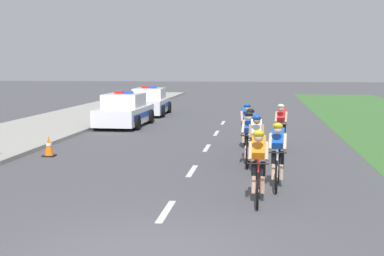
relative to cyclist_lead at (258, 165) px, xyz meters
The scene contains 13 objects.
sidewalk_slab 14.21m from the cyclist_lead, 131.48° to the left, with size 4.62×60.00×0.12m, color #A3A099.
kerb_edge 12.85m from the cyclist_lead, 124.00° to the left, with size 0.16×60.00×0.13m, color #9E9E99.
lane_markings_centre 5.50m from the cyclist_lead, 108.62° to the left, with size 0.14×21.60×0.01m.
cyclist_lead is the anchor object (origin of this frame).
cyclist_second 1.45m from the cyclist_lead, 73.04° to the left, with size 0.43×1.72×1.56m.
cyclist_third 3.18m from the cyclist_lead, 91.23° to the left, with size 0.42×1.72×1.56m.
cyclist_fourth 4.13m from the cyclist_lead, 93.63° to the left, with size 0.44×1.72×1.56m.
cyclist_fifth 5.15m from the cyclist_lead, 92.61° to the left, with size 0.44×1.72×1.56m.
cyclist_sixth 7.12m from the cyclist_lead, 84.26° to the left, with size 0.45×1.72×1.56m.
cyclist_seventh 7.16m from the cyclist_lead, 93.44° to the left, with size 0.45×1.72×1.56m.
police_car_nearest 14.41m from the cyclist_lead, 114.79° to the left, with size 2.05×4.43×1.59m.
police_car_second 19.67m from the cyclist_lead, 107.89° to the left, with size 2.13×4.47×1.59m.
traffic_cone_near 8.03m from the cyclist_lead, 142.38° to the left, with size 0.36×0.36×0.64m.
Camera 1 is at (1.76, -7.52, 2.79)m, focal length 51.20 mm.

